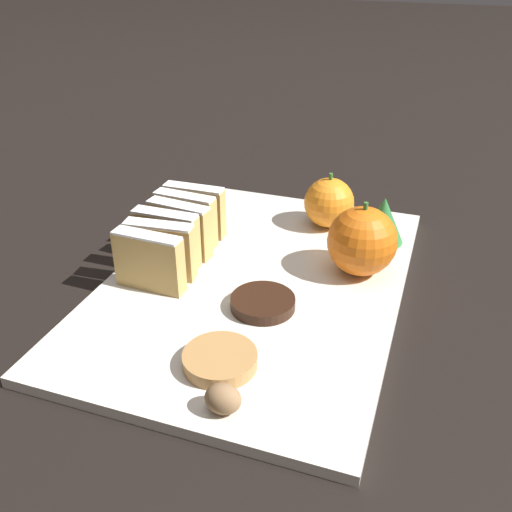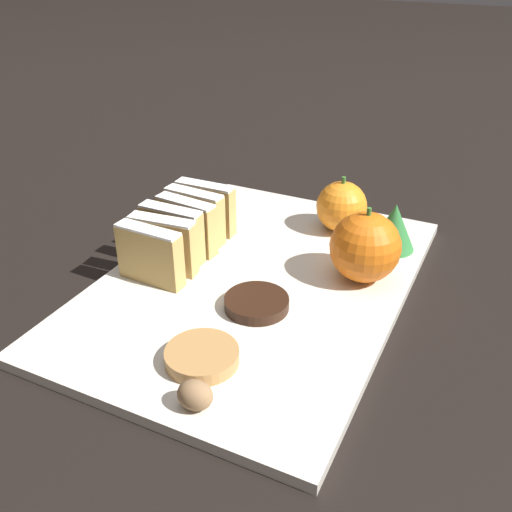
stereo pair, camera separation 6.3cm
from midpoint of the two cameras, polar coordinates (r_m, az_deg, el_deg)
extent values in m
plane|color=black|center=(0.65, -2.77, -3.29)|extent=(6.00, 6.00, 0.00)
cube|color=silver|center=(0.65, -2.78, -2.84)|extent=(0.32, 0.46, 0.01)
cube|color=tan|center=(0.63, -13.46, -0.74)|extent=(0.08, 0.02, 0.06)
cube|color=white|center=(0.61, -13.82, 1.91)|extent=(0.08, 0.02, 0.00)
cube|color=tan|center=(0.65, -12.31, 0.40)|extent=(0.08, 0.03, 0.06)
cube|color=white|center=(0.63, -12.62, 2.99)|extent=(0.08, 0.03, 0.00)
cube|color=tan|center=(0.67, -11.62, 1.54)|extent=(0.08, 0.02, 0.06)
cube|color=white|center=(0.66, -11.91, 4.07)|extent=(0.08, 0.02, 0.00)
cube|color=tan|center=(0.69, -10.25, 2.49)|extent=(0.08, 0.03, 0.06)
cube|color=white|center=(0.68, -10.50, 4.97)|extent=(0.08, 0.03, 0.00)
cube|color=tan|center=(0.71, -9.57, 3.48)|extent=(0.08, 0.02, 0.06)
cube|color=white|center=(0.70, -9.79, 5.89)|extent=(0.08, 0.02, 0.00)
cube|color=tan|center=(0.73, -8.61, 4.36)|extent=(0.08, 0.02, 0.06)
cube|color=white|center=(0.72, -8.80, 6.72)|extent=(0.08, 0.02, 0.00)
sphere|color=orange|center=(0.75, 4.93, 5.28)|extent=(0.07, 0.07, 0.07)
cylinder|color=#38702D|center=(0.73, 5.06, 7.81)|extent=(0.01, 0.01, 0.01)
sphere|color=orange|center=(0.64, 7.84, 1.40)|extent=(0.08, 0.08, 0.08)
cylinder|color=#38702D|center=(0.62, 8.11, 4.83)|extent=(0.01, 0.01, 0.01)
ellipsoid|color=#8E6B47|center=(0.48, -7.20, -14.14)|extent=(0.03, 0.03, 0.03)
cylinder|color=black|center=(0.59, -2.35, -4.79)|extent=(0.07, 0.07, 0.01)
cylinder|color=#B27F47|center=(0.52, -7.11, -10.38)|extent=(0.07, 0.07, 0.01)
cone|color=#2D7538|center=(0.72, 10.16, 3.54)|extent=(0.06, 0.06, 0.06)
camera|label=1|loc=(0.03, -92.86, -1.65)|focal=40.00mm
camera|label=2|loc=(0.03, 87.14, 1.65)|focal=40.00mm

